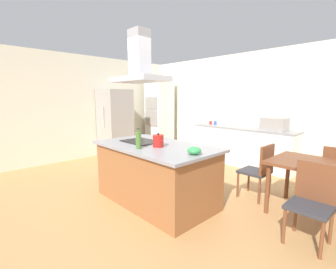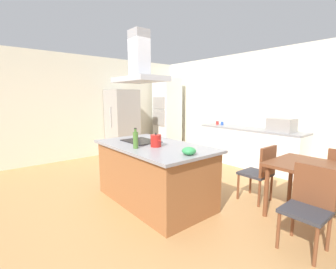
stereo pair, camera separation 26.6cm
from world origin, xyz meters
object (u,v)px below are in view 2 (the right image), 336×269
(olive_oil_bottle, at_px, (136,140))
(wall_oven_stack, at_px, (167,114))
(dining_table, at_px, (331,175))
(coffee_mug_red, at_px, (217,123))
(tea_kettle, at_px, (156,141))
(chair_at_left_end, at_px, (261,170))
(cooktop, at_px, (141,141))
(mixing_bowl, at_px, (189,151))
(coffee_mug_blue, at_px, (222,123))
(range_hood, at_px, (139,66))
(countertop_microwave, at_px, (281,125))
(chair_facing_island, at_px, (309,202))
(refrigerator, at_px, (122,123))

(olive_oil_bottle, bearing_deg, wall_oven_stack, 134.56)
(dining_table, bearing_deg, coffee_mug_red, 151.85)
(tea_kettle, distance_m, chair_at_left_end, 1.68)
(olive_oil_bottle, bearing_deg, cooktop, 139.40)
(cooktop, bearing_deg, wall_oven_stack, 133.85)
(tea_kettle, bearing_deg, coffee_mug_red, 112.83)
(olive_oil_bottle, bearing_deg, dining_table, 39.58)
(mixing_bowl, relative_size, chair_at_left_end, 0.20)
(dining_table, bearing_deg, coffee_mug_blue, 150.42)
(cooktop, distance_m, mixing_bowl, 1.16)
(tea_kettle, xyz_separation_m, coffee_mug_red, (-1.25, 2.97, -0.04))
(dining_table, height_order, range_hood, range_hood)
(cooktop, distance_m, olive_oil_bottle, 0.55)
(tea_kettle, bearing_deg, chair_at_left_end, 54.81)
(tea_kettle, distance_m, countertop_microwave, 2.98)
(tea_kettle, bearing_deg, coffee_mug_blue, 110.39)
(chair_at_left_end, bearing_deg, olive_oil_bottle, -122.51)
(coffee_mug_blue, bearing_deg, chair_at_left_end, -39.44)
(tea_kettle, bearing_deg, wall_oven_stack, 138.32)
(chair_at_left_end, bearing_deg, coffee_mug_blue, 140.56)
(cooktop, bearing_deg, olive_oil_bottle, -40.60)
(dining_table, bearing_deg, tea_kettle, -144.50)
(coffee_mug_blue, bearing_deg, chair_facing_island, -38.41)
(range_hood, bearing_deg, refrigerator, 157.24)
(coffee_mug_blue, xyz_separation_m, wall_oven_stack, (-1.93, -0.28, 0.16))
(tea_kettle, bearing_deg, refrigerator, 159.59)
(chair_at_left_end, height_order, range_hood, range_hood)
(coffee_mug_red, bearing_deg, tea_kettle, -67.17)
(coffee_mug_red, xyz_separation_m, range_hood, (0.75, -2.91, 1.16))
(olive_oil_bottle, bearing_deg, chair_at_left_end, 57.49)
(olive_oil_bottle, height_order, wall_oven_stack, wall_oven_stack)
(tea_kettle, distance_m, range_hood, 1.22)
(coffee_mug_red, distance_m, dining_table, 3.52)
(mixing_bowl, height_order, dining_table, mixing_bowl)
(coffee_mug_blue, relative_size, range_hood, 0.10)
(olive_oil_bottle, height_order, coffee_mug_blue, olive_oil_bottle)
(olive_oil_bottle, xyz_separation_m, mixing_bowl, (0.75, 0.31, -0.07))
(mixing_bowl, bearing_deg, chair_facing_island, 27.80)
(mixing_bowl, relative_size, dining_table, 0.13)
(countertop_microwave, bearing_deg, refrigerator, -153.51)
(wall_oven_stack, bearing_deg, coffee_mug_blue, 8.31)
(countertop_microwave, relative_size, range_hood, 0.56)
(tea_kettle, relative_size, range_hood, 0.23)
(countertop_microwave, height_order, dining_table, countertop_microwave)
(range_hood, bearing_deg, wall_oven_stack, 133.85)
(mixing_bowl, height_order, coffee_mug_red, mixing_bowl)
(olive_oil_bottle, relative_size, range_hood, 0.32)
(countertop_microwave, bearing_deg, coffee_mug_red, 179.15)
(mixing_bowl, bearing_deg, coffee_mug_red, 122.93)
(tea_kettle, height_order, mixing_bowl, tea_kettle)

